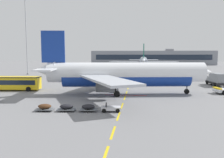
% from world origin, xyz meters
% --- Properties ---
extents(ground, '(400.00, 400.00, 0.00)m').
position_xyz_m(ground, '(40.00, 40.00, 0.00)').
color(ground, slate).
extents(apron_paint_markings, '(8.00, 98.20, 0.01)m').
position_xyz_m(apron_paint_markings, '(18.00, 38.02, 0.00)').
color(apron_paint_markings, yellow).
rests_on(apron_paint_markings, ground).
extents(airliner_foreground, '(34.79, 34.26, 12.20)m').
position_xyz_m(airliner_foreground, '(17.49, 23.03, 3.95)').
color(airliner_foreground, white).
rests_on(airliner_foreground, ground).
extents(airliner_far_center, '(36.13, 36.18, 12.73)m').
position_xyz_m(airliner_far_center, '(22.63, 103.58, 4.12)').
color(airliner_far_center, silver).
rests_on(airliner_far_center, ground).
extents(apron_shuttle_bus, '(12.22, 3.83, 3.00)m').
position_xyz_m(apron_shuttle_bus, '(-6.76, 25.17, 1.75)').
color(apron_shuttle_bus, yellow).
rests_on(apron_shuttle_bus, ground).
extents(catering_truck, '(3.34, 7.24, 3.14)m').
position_xyz_m(catering_truck, '(39.52, 38.12, 1.65)').
color(catering_truck, black).
rests_on(catering_truck, ground).
extents(baggage_train, '(11.68, 2.51, 1.14)m').
position_xyz_m(baggage_train, '(12.21, 8.58, 0.53)').
color(baggage_train, silver).
rests_on(baggage_train, ground).
extents(apron_light_mast_near, '(1.80, 1.80, 29.03)m').
position_xyz_m(apron_light_mast_near, '(-22.36, 63.49, 17.72)').
color(apron_light_mast_near, slate).
rests_on(apron_light_mast_near, ground).
extents(terminal_satellite, '(91.27, 27.65, 12.04)m').
position_xyz_m(terminal_satellite, '(30.03, 164.97, 5.23)').
color(terminal_satellite, gray).
rests_on(terminal_satellite, ground).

